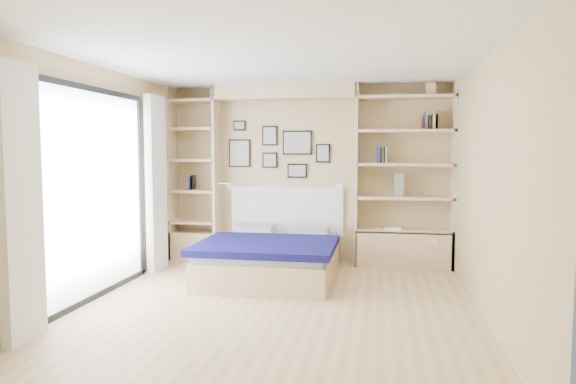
# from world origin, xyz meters

# --- Properties ---
(ground) EXTENTS (4.50, 4.50, 0.00)m
(ground) POSITION_xyz_m (0.00, 0.00, 0.00)
(ground) COLOR #CFB482
(ground) RESTS_ON ground
(room_shell) EXTENTS (4.50, 4.50, 4.50)m
(room_shell) POSITION_xyz_m (-0.39, 1.52, 1.08)
(room_shell) COLOR tan
(room_shell) RESTS_ON ground
(bed) EXTENTS (1.63, 2.02, 1.07)m
(bed) POSITION_xyz_m (-0.30, 1.23, 0.27)
(bed) COLOR tan
(bed) RESTS_ON ground
(photo_gallery) EXTENTS (1.48, 0.02, 0.82)m
(photo_gallery) POSITION_xyz_m (-0.45, 2.22, 1.60)
(photo_gallery) COLOR black
(photo_gallery) RESTS_ON ground
(reading_lamps) EXTENTS (1.92, 0.12, 0.15)m
(reading_lamps) POSITION_xyz_m (-0.30, 2.00, 1.10)
(reading_lamps) COLOR silver
(reading_lamps) RESTS_ON ground
(shelf_decor) EXTENTS (3.46, 0.23, 2.03)m
(shelf_decor) POSITION_xyz_m (1.08, 2.07, 1.69)
(shelf_decor) COLOR navy
(shelf_decor) RESTS_ON ground
(deck_chair) EXTENTS (0.65, 0.80, 0.70)m
(deck_chair) POSITION_xyz_m (-3.28, 0.18, 0.33)
(deck_chair) COLOR tan
(deck_chair) RESTS_ON ground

